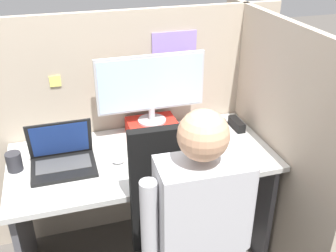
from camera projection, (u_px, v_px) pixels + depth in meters
cubicle_panel_back at (129, 127)px, 2.46m from camera, size 1.92×0.05×1.45m
cubicle_panel_right at (268, 144)px, 2.29m from camera, size 0.04×1.31×1.45m
desk at (143, 182)px, 2.24m from camera, size 1.42×0.68×0.74m
paper_box at (152, 128)px, 2.33m from camera, size 0.29×0.21×0.09m
monitor at (151, 86)px, 2.21m from camera, size 0.62×0.16×0.40m
laptop at (63, 159)px, 2.02m from camera, size 0.33×0.25×0.25m
mouse at (118, 160)px, 2.07m from camera, size 0.07×0.05×0.03m
stapler at (237, 124)px, 2.41m from camera, size 0.05×0.15×0.06m
carrot_toy at (164, 177)px, 1.93m from camera, size 0.05×0.15×0.05m
office_chair at (187, 247)px, 1.80m from camera, size 0.52×0.57×1.11m
person at (203, 238)px, 1.57m from camera, size 0.48×0.40×1.30m
coffee_mug at (210, 121)px, 2.40m from camera, size 0.08×0.08×0.09m
pen_cup at (14, 162)px, 2.00m from camera, size 0.08×0.08×0.10m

